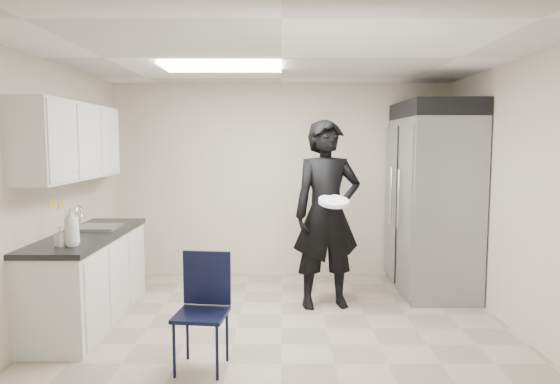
{
  "coord_description": "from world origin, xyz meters",
  "views": [
    {
      "loc": [
        0.0,
        -4.73,
        1.82
      ],
      "look_at": [
        -0.01,
        0.2,
        1.32
      ],
      "focal_mm": 32.0,
      "sensor_mm": 36.0,
      "label": 1
    }
  ],
  "objects_px": {
    "folding_chair": "(201,315)",
    "man_tuxedo": "(327,214)",
    "commercial_fridge": "(432,206)",
    "lower_counter": "(89,280)"
  },
  "relations": [
    {
      "from": "folding_chair",
      "to": "man_tuxedo",
      "type": "relative_size",
      "value": 0.44
    },
    {
      "from": "commercial_fridge",
      "to": "man_tuxedo",
      "type": "distance_m",
      "value": 1.46
    },
    {
      "from": "folding_chair",
      "to": "lower_counter",
      "type": "bearing_deg",
      "value": 147.17
    },
    {
      "from": "lower_counter",
      "to": "folding_chair",
      "type": "height_order",
      "value": "folding_chair"
    },
    {
      "from": "lower_counter",
      "to": "commercial_fridge",
      "type": "xyz_separation_m",
      "value": [
        3.78,
        1.07,
        0.62
      ]
    },
    {
      "from": "commercial_fridge",
      "to": "man_tuxedo",
      "type": "xyz_separation_m",
      "value": [
        -1.33,
        -0.6,
        -0.02
      ]
    },
    {
      "from": "lower_counter",
      "to": "man_tuxedo",
      "type": "relative_size",
      "value": 0.92
    },
    {
      "from": "commercial_fridge",
      "to": "lower_counter",
      "type": "bearing_deg",
      "value": -164.12
    },
    {
      "from": "folding_chair",
      "to": "man_tuxedo",
      "type": "height_order",
      "value": "man_tuxedo"
    },
    {
      "from": "commercial_fridge",
      "to": "man_tuxedo",
      "type": "relative_size",
      "value": 1.02
    }
  ]
}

